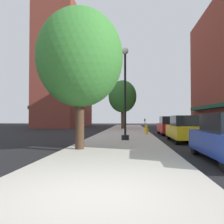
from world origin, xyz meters
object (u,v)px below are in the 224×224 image
at_px(tree_near, 122,97).
at_px(tree_mid, 80,58).
at_px(fire_hydrant, 146,130).
at_px(parking_meter_near, 145,123).
at_px(car_yellow, 185,129).
at_px(lamppost, 125,91).
at_px(car_red, 170,126).

height_order(tree_near, tree_mid, tree_near).
bearing_deg(fire_hydrant, parking_meter_near, 88.24).
bearing_deg(fire_hydrant, car_yellow, -67.37).
relative_size(fire_hydrant, tree_mid, 0.12).
bearing_deg(parking_meter_near, fire_hydrant, -91.76).
bearing_deg(lamppost, car_yellow, 3.92).
bearing_deg(tree_mid, parking_meter_near, 76.24).
height_order(tree_near, car_red, tree_near).
distance_m(tree_near, car_red, 11.64).
relative_size(lamppost, parking_meter_near, 4.50).
height_order(fire_hydrant, tree_near, tree_near).
relative_size(fire_hydrant, car_yellow, 0.18).
bearing_deg(car_red, fire_hydrant, -152.57).
height_order(fire_hydrant, car_yellow, car_yellow).
xyz_separation_m(parking_meter_near, tree_mid, (-3.74, -15.27, 3.26)).
distance_m(lamppost, car_yellow, 4.48).
bearing_deg(car_yellow, parking_meter_near, 102.44).
bearing_deg(car_yellow, tree_mid, -137.75).
height_order(fire_hydrant, parking_meter_near, parking_meter_near).
xyz_separation_m(fire_hydrant, car_red, (2.11, 1.05, 0.29)).
height_order(tree_mid, car_red, tree_mid).
distance_m(lamppost, parking_meter_near, 11.07).
bearing_deg(car_red, car_yellow, -89.00).
distance_m(lamppost, tree_near, 16.52).
height_order(fire_hydrant, tree_mid, tree_mid).
height_order(car_yellow, car_red, same).
bearing_deg(parking_meter_near, lamppost, -99.71).
height_order(lamppost, fire_hydrant, lamppost).
bearing_deg(car_yellow, tree_near, 107.68).
height_order(lamppost, tree_mid, tree_mid).
relative_size(fire_hydrant, tree_near, 0.12).
xyz_separation_m(lamppost, fire_hydrant, (1.66, 5.33, -2.68)).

